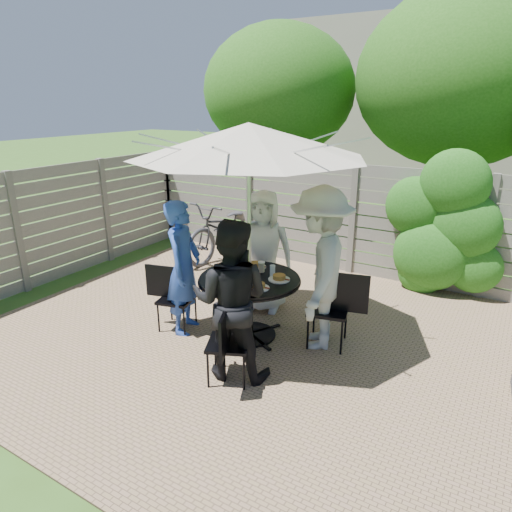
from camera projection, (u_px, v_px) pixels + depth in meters
The scene contains 23 objects.
backyard_envelope at pixel (449, 107), 12.82m from camera, with size 60.00×60.00×5.00m.
patio_table at pixel (250, 296), 5.52m from camera, with size 1.53×1.53×0.79m.
umbrella at pixel (249, 140), 4.92m from camera, with size 3.37×3.37×2.58m.
chair_back at pixel (265, 288), 6.51m from camera, with size 0.53×0.63×0.83m.
person_back at pixel (263, 252), 6.19m from camera, with size 0.83×0.54×1.70m, color silver.
chair_left at pixel (176, 311), 5.82m from camera, with size 0.65×0.50×0.85m.
person_left at pixel (184, 268), 5.60m from camera, with size 0.62×0.41×1.70m, color #2748AA.
chair_front at pixel (229, 358), 4.73m from camera, with size 0.56×0.68×0.89m.
person_front at pixel (231, 301), 4.66m from camera, with size 0.84×0.65×1.73m, color black.
chair_right at pixel (329, 324), 5.41m from camera, with size 0.72×0.55×0.94m.
person_right at pixel (320, 269), 5.22m from camera, with size 1.25×0.72×1.93m, color #AFB0AB.
plate_back at pixel (256, 265), 5.77m from camera, with size 0.26×0.26×0.06m.
plate_left at pixel (220, 273), 5.51m from camera, with size 0.26×0.26×0.06m.
plate_front at pixel (242, 287), 5.10m from camera, with size 0.26×0.26×0.06m.
plate_right at pixel (279, 278), 5.36m from camera, with size 0.26×0.26×0.06m.
plate_extra at pixel (259, 286), 5.12m from camera, with size 0.24×0.24×0.06m.
glass_back at pixel (246, 264), 5.68m from camera, with size 0.07×0.07×0.14m, color silver.
glass_left at pixel (226, 274), 5.38m from camera, with size 0.07×0.07×0.14m, color silver.
glass_front at pixel (253, 281), 5.16m from camera, with size 0.07×0.07×0.14m, color silver.
glass_right at pixel (272, 271), 5.47m from camera, with size 0.07×0.07×0.14m, color silver.
syrup_jug at pixel (246, 269), 5.48m from camera, with size 0.09×0.09×0.16m, color #59280C.
coffee_cup at pixel (261, 267), 5.61m from camera, with size 0.08×0.08×0.12m, color #C6B293.
bicycle at pixel (227, 229), 8.41m from camera, with size 0.73×2.09×1.10m, color #333338.
Camera 1 is at (2.40, -4.07, 2.82)m, focal length 32.00 mm.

